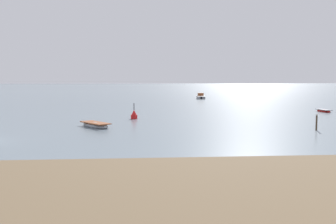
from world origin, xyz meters
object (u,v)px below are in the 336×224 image
object	(u,v)px
rowboat_moored_1	(324,111)
channel_buoy	(134,115)
motorboat_moored_0	(201,97)
rowboat_moored_3	(95,125)
mooring_post_near	(317,123)

from	to	relation	value
rowboat_moored_1	channel_buoy	bearing A→B (deg)	-78.93
motorboat_moored_0	rowboat_moored_1	world-z (taller)	motorboat_moored_0
motorboat_moored_0	channel_buoy	distance (m)	53.19
rowboat_moored_3	mooring_post_near	xyz separation A→B (m)	(23.67, -4.50, 0.60)
rowboat_moored_3	channel_buoy	size ratio (longest dim) A/B	2.07
rowboat_moored_1	rowboat_moored_3	xyz separation A→B (m)	(-35.30, -16.48, 0.05)
motorboat_moored_0	mooring_post_near	xyz separation A→B (m)	(1.88, -62.99, 0.45)
motorboat_moored_0	mooring_post_near	size ratio (longest dim) A/B	3.34
rowboat_moored_3	mooring_post_near	size ratio (longest dim) A/B	2.54
rowboat_moored_3	channel_buoy	bearing A→B (deg)	-64.07
channel_buoy	mooring_post_near	bearing A→B (deg)	-33.35
channel_buoy	mooring_post_near	distance (m)	23.26
motorboat_moored_0	mooring_post_near	world-z (taller)	mooring_post_near
motorboat_moored_0	rowboat_moored_3	size ratio (longest dim) A/B	1.31
motorboat_moored_0	rowboat_moored_1	xyz separation A→B (m)	(13.50, -42.01, -0.20)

